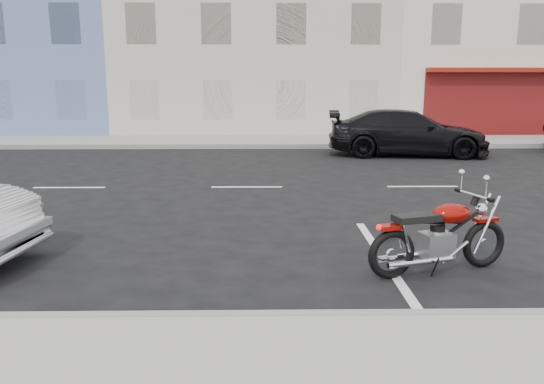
{
  "coord_description": "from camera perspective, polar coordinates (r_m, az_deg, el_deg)",
  "views": [
    {
      "loc": [
        -1.61,
        -11.76,
        2.34
      ],
      "look_at": [
        -1.5,
        -4.37,
        0.8
      ],
      "focal_mm": 35.0,
      "sensor_mm": 36.0,
      "label": 1
    }
  ],
  "objects": [
    {
      "name": "ground",
      "position": [
        12.1,
        6.77,
        0.55
      ],
      "size": [
        120.0,
        120.0,
        0.0
      ],
      "primitive_type": "plane",
      "color": "black",
      "rests_on": "ground"
    },
    {
      "name": "sidewalk_far",
      "position": [
        20.87,
        -10.28,
        5.37
      ],
      "size": [
        80.0,
        3.4,
        0.15
      ],
      "primitive_type": "cube",
      "color": "gray",
      "rests_on": "ground"
    },
    {
      "name": "curb_far",
      "position": [
        19.2,
        -11.09,
        4.81
      ],
      "size": [
        80.0,
        0.12,
        0.16
      ],
      "primitive_type": "cube",
      "color": "gray",
      "rests_on": "ground"
    },
    {
      "name": "bldg_cream",
      "position": [
        28.27,
        -1.77,
        18.72
      ],
      "size": [
        12.0,
        12.0,
        11.5
      ],
      "primitive_type": "cube",
      "color": "#BCB19E",
      "rests_on": "ground"
    },
    {
      "name": "bldg_corner",
      "position": [
        31.01,
        24.38,
        18.04
      ],
      "size": [
        14.0,
        12.0,
        12.5
      ],
      "primitive_type": "cube",
      "color": "beige",
      "rests_on": "ground"
    },
    {
      "name": "motorcycle",
      "position": [
        7.3,
        22.05,
        -4.14
      ],
      "size": [
        1.9,
        0.84,
        0.98
      ],
      "rotation": [
        0.0,
        0.0,
        0.3
      ],
      "color": "black",
      "rests_on": "ground"
    },
    {
      "name": "car_far",
      "position": [
        17.66,
        14.34,
        6.2
      ],
      "size": [
        5.25,
        2.63,
        1.46
      ],
      "primitive_type": "imported",
      "rotation": [
        0.0,
        0.0,
        1.45
      ],
      "color": "black",
      "rests_on": "ground"
    }
  ]
}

